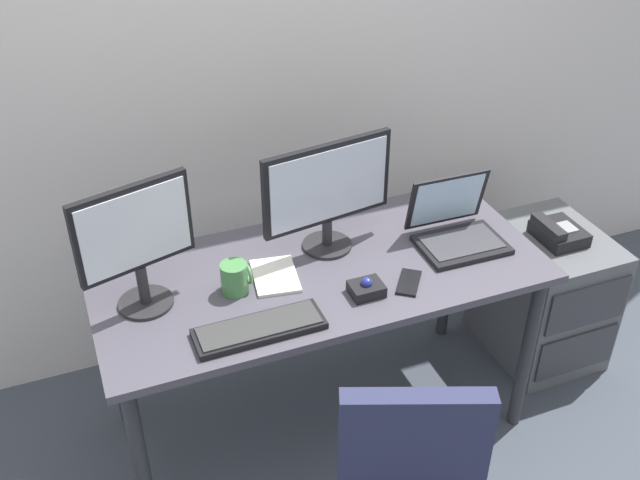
{
  "coord_description": "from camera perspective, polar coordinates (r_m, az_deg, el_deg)",
  "views": [
    {
      "loc": [
        -0.77,
        -1.93,
        2.27
      ],
      "look_at": [
        0.0,
        0.0,
        0.88
      ],
      "focal_mm": 41.43,
      "sensor_mm": 36.0,
      "label": 1
    }
  ],
  "objects": [
    {
      "name": "coffee_mug",
      "position": [
        2.45,
        -6.57,
        -2.93
      ],
      "size": [
        0.1,
        0.09,
        0.11
      ],
      "color": "#478748",
      "rests_on": "desk"
    },
    {
      "name": "desk_phone",
      "position": [
        3.15,
        17.88,
        0.56
      ],
      "size": [
        0.17,
        0.2,
        0.09
      ],
      "color": "black",
      "rests_on": "file_cabinet"
    },
    {
      "name": "monitor_main",
      "position": [
        2.56,
        0.6,
        3.86
      ],
      "size": [
        0.49,
        0.18,
        0.41
      ],
      "color": "#262628",
      "rests_on": "desk"
    },
    {
      "name": "cell_phone",
      "position": [
        2.52,
        6.88,
        -3.28
      ],
      "size": [
        0.14,
        0.15,
        0.01
      ],
      "primitive_type": "cube",
      "rotation": [
        0.0,
        0.0,
        -0.63
      ],
      "color": "black",
      "rests_on": "desk"
    },
    {
      "name": "desk",
      "position": [
        2.62,
        -0.0,
        -3.68
      ],
      "size": [
        1.57,
        0.71,
        0.76
      ],
      "color": "#4A4652",
      "rests_on": "ground"
    },
    {
      "name": "paper_notepad",
      "position": [
        2.53,
        -3.49,
        -2.79
      ],
      "size": [
        0.18,
        0.23,
        0.01
      ],
      "primitive_type": "cube",
      "rotation": [
        0.0,
        0.0,
        -0.16
      ],
      "color": "white",
      "rests_on": "desk"
    },
    {
      "name": "trackball_mouse",
      "position": [
        2.45,
        3.61,
        -3.74
      ],
      "size": [
        0.11,
        0.09,
        0.07
      ],
      "color": "black",
      "rests_on": "desk"
    },
    {
      "name": "monitor_side",
      "position": [
        2.33,
        -14.05,
        0.05
      ],
      "size": [
        0.37,
        0.18,
        0.44
      ],
      "color": "#262628",
      "rests_on": "desk"
    },
    {
      "name": "ground_plane",
      "position": [
        3.08,
        -0.0,
        -13.67
      ],
      "size": [
        8.0,
        8.0,
        0.0
      ],
      "primitive_type": "plane",
      "color": "#424954"
    },
    {
      "name": "keyboard",
      "position": [
        2.31,
        -4.71,
        -6.81
      ],
      "size": [
        0.41,
        0.14,
        0.03
      ],
      "color": "black",
      "rests_on": "desk"
    },
    {
      "name": "file_cabinet",
      "position": [
        3.35,
        16.86,
        -3.99
      ],
      "size": [
        0.42,
        0.53,
        0.59
      ],
      "color": "#57595D",
      "rests_on": "ground"
    },
    {
      "name": "laptop",
      "position": [
        2.73,
        10.48,
        0.93
      ],
      "size": [
        0.31,
        0.27,
        0.24
      ],
      "color": "black",
      "rests_on": "desk"
    },
    {
      "name": "back_wall",
      "position": [
        2.88,
        -5.37,
        16.12
      ],
      "size": [
        6.0,
        0.1,
        2.8
      ],
      "primitive_type": "cube",
      "color": "silver",
      "rests_on": "ground"
    }
  ]
}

